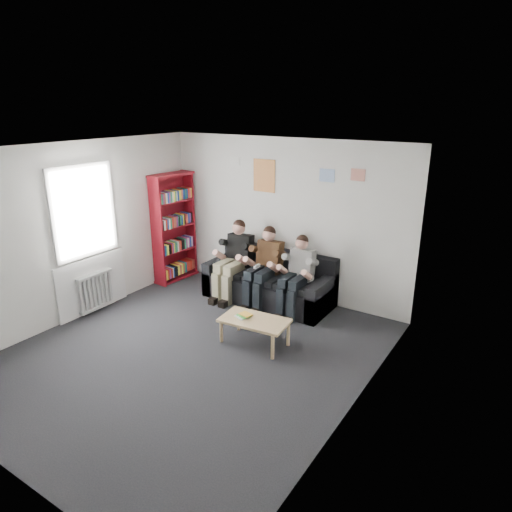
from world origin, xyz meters
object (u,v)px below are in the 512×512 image
Objects in this scene: coffee_table at (254,322)px; person_right at (296,276)px; person_left at (233,260)px; sofa at (269,284)px; person_middle at (263,267)px; bookshelf at (174,228)px.

coffee_table is 0.74× the size of person_right.
person_right is (1.21, 0.00, -0.03)m from person_left.
sofa is 1.62× the size of person_left.
coffee_table is 0.71× the size of person_middle.
person_left is at bearing 176.64° from person_middle.
sofa is at bearing 113.45° from coffee_table.
person_middle is at bearing 177.17° from person_right.
person_right is at bearing -17.96° from sofa.
person_right is (0.61, 0.00, -0.02)m from person_middle.
sofa is 0.72m from person_right.
coffee_table is (0.60, -1.38, 0.03)m from sofa.
coffee_table is at bearing -66.58° from person_middle.
person_middle is (0.61, 0.00, -0.01)m from person_left.
person_left is (-1.21, 1.18, 0.33)m from coffee_table.
sofa is 2.32× the size of coffee_table.
sofa is 0.41m from person_middle.
bookshelf is at bearing 168.43° from person_left.
person_right is (2.65, -0.10, -0.37)m from bookshelf.
bookshelf reaches higher than person_right.
person_right reaches higher than coffee_table.
bookshelf reaches higher than person_left.
bookshelf is at bearing 174.59° from person_right.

